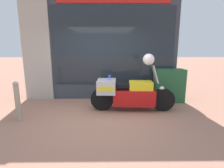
# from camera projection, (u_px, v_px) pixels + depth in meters

# --- Properties ---
(ground_plane) EXTENTS (60.00, 60.00, 0.00)m
(ground_plane) POSITION_uv_depth(u_px,v_px,m) (98.00, 119.00, 4.46)
(ground_plane) COLOR #9E6B56
(shop_building) EXTENTS (5.23, 0.55, 3.56)m
(shop_building) POSITION_uv_depth(u_px,v_px,m) (89.00, 47.00, 6.04)
(shop_building) COLOR #333842
(shop_building) RESTS_ON ground
(window_display) EXTENTS (3.84, 0.30, 1.92)m
(window_display) POSITION_uv_depth(u_px,v_px,m) (112.00, 85.00, 6.35)
(window_display) COLOR slate
(window_display) RESTS_ON ground
(paramedic_motorcycle) EXTENTS (2.39, 0.64, 1.31)m
(paramedic_motorcycle) POSITION_uv_depth(u_px,v_px,m) (127.00, 93.00, 4.95)
(paramedic_motorcycle) COLOR black
(paramedic_motorcycle) RESTS_ON ground
(utility_cabinet) EXTENTS (0.96, 0.46, 1.09)m
(utility_cabinet) POSITION_uv_depth(u_px,v_px,m) (169.00, 85.00, 5.80)
(utility_cabinet) COLOR #235633
(utility_cabinet) RESTS_ON ground
(white_helmet) EXTENTS (0.31, 0.31, 0.31)m
(white_helmet) POSITION_uv_depth(u_px,v_px,m) (149.00, 59.00, 4.74)
(white_helmet) COLOR white
(white_helmet) RESTS_ON paramedic_motorcycle
(street_bollard) EXTENTS (0.13, 0.13, 0.99)m
(street_bollard) POSITION_uv_depth(u_px,v_px,m) (17.00, 101.00, 4.25)
(street_bollard) COLOR gray
(street_bollard) RESTS_ON ground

